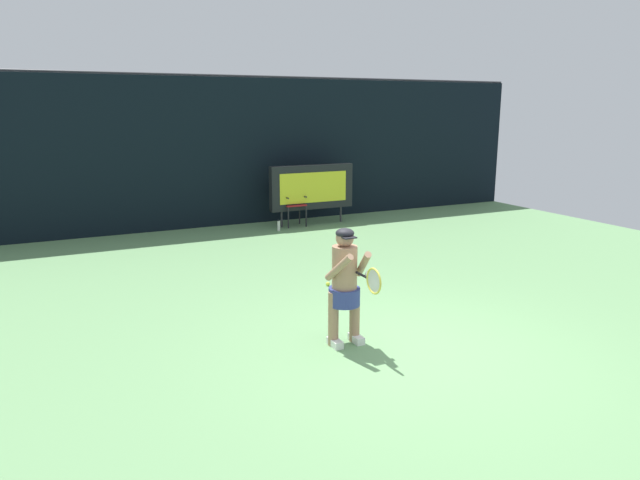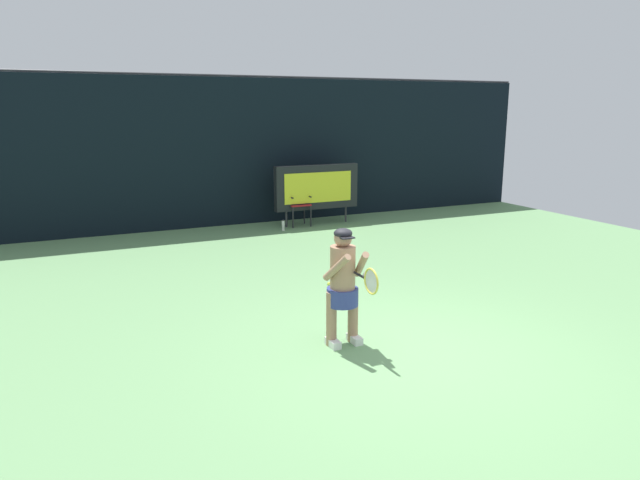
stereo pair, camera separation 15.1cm
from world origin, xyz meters
TOP-DOWN VIEW (x-y plane):
  - ground at (0.00, -0.19)m, footprint 18.00×22.00m
  - backdrop_screen at (0.00, 8.50)m, footprint 18.00×0.12m
  - scoreboard at (2.24, 7.60)m, footprint 2.20×0.21m
  - umpire_chair at (1.75, 7.68)m, footprint 0.52×0.44m
  - water_bottle at (1.19, 7.24)m, footprint 0.07×0.07m
  - tennis_player at (-0.64, 0.57)m, footprint 0.52×0.59m
  - tennis_racket at (-0.54, 0.07)m, footprint 0.03×0.60m
  - tennis_ball_loose at (0.26, 2.79)m, footprint 0.07×0.07m

SIDE VIEW (x-z plane):
  - ground at x=0.00m, z-range -0.02..0.00m
  - tennis_ball_loose at x=0.26m, z-range 0.00..0.07m
  - water_bottle at x=1.19m, z-range -0.01..0.26m
  - umpire_chair at x=1.75m, z-range 0.08..1.16m
  - tennis_player at x=-0.64m, z-range 0.06..1.53m
  - tennis_racket at x=-0.54m, z-range 0.78..1.10m
  - scoreboard at x=2.24m, z-range 0.20..1.70m
  - backdrop_screen at x=0.00m, z-range -0.02..3.64m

